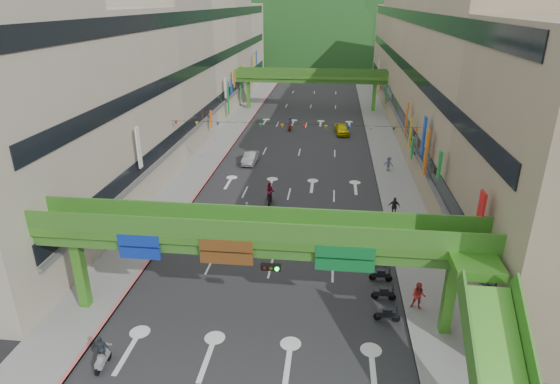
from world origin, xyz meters
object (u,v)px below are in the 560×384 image
(scooter_rider_mid, at_px, (270,193))
(car_yellow, at_px, (342,129))
(overpass_near, at_px, (271,250))
(scooter_rider_near, at_px, (247,213))
(pedestrian_red, at_px, (418,298))
(car_silver, at_px, (250,158))

(scooter_rider_mid, height_order, car_yellow, scooter_rider_mid)
(overpass_near, distance_m, scooter_rider_near, 15.00)
(scooter_rider_near, height_order, car_yellow, scooter_rider_near)
(overpass_near, distance_m, scooter_rider_mid, 18.67)
(overpass_near, xyz_separation_m, pedestrian_red, (8.87, 2.62, -4.29))
(car_silver, bearing_deg, overpass_near, -75.23)
(scooter_rider_near, height_order, scooter_rider_mid, scooter_rider_mid)
(overpass_near, relative_size, scooter_rider_mid, 12.85)
(scooter_rider_mid, bearing_deg, scooter_rider_near, -109.18)
(scooter_rider_mid, distance_m, car_yellow, 26.94)
(scooter_rider_mid, height_order, car_silver, scooter_rider_mid)
(overpass_near, relative_size, car_yellow, 6.31)
(scooter_rider_near, relative_size, scooter_rider_mid, 0.88)
(scooter_rider_near, distance_m, pedestrian_red, 17.03)
(overpass_near, distance_m, car_yellow, 44.52)
(car_silver, relative_size, car_yellow, 0.92)
(pedestrian_red, bearing_deg, overpass_near, -149.92)
(car_silver, relative_size, pedestrian_red, 2.25)
(scooter_rider_mid, distance_m, car_silver, 12.22)
(scooter_rider_near, bearing_deg, scooter_rider_mid, 70.82)
(pedestrian_red, bearing_deg, scooter_rider_near, 152.58)
(overpass_near, distance_m, pedestrian_red, 10.19)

